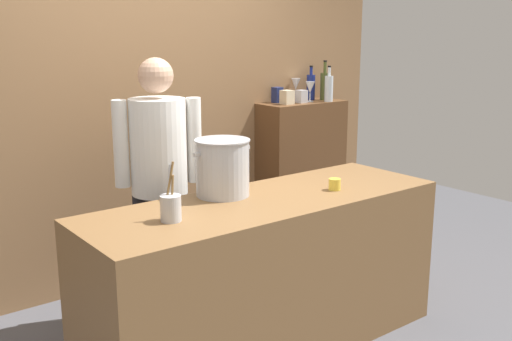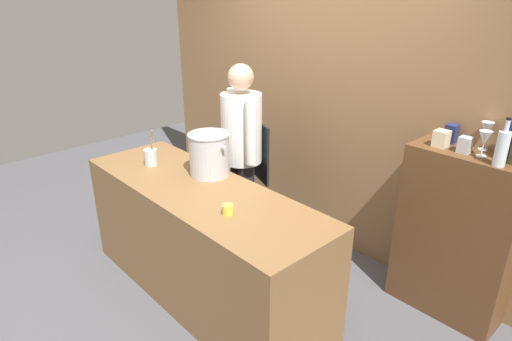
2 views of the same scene
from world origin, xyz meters
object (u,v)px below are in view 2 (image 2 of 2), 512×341
object	(u,v)px
wine_glass_short	(485,139)
utensil_crock	(151,157)
chef	(242,147)
wine_bottle_clear	(502,148)
butter_jar	(228,210)
spice_tin_silver	(465,145)
wine_bottle_cobalt	(510,140)
wine_glass_wide	(487,130)
spice_tin_cream	(441,139)
stockpot_large	(209,154)
spice_tin_navy	(451,134)

from	to	relation	value
wine_glass_short	utensil_crock	bearing A→B (deg)	-149.52
chef	wine_bottle_clear	world-z (taller)	chef
butter_jar	spice_tin_silver	bearing A→B (deg)	55.45
wine_bottle_cobalt	wine_glass_wide	xyz separation A→B (m)	(-0.15, 0.03, 0.02)
wine_bottle_cobalt	spice_tin_cream	world-z (taller)	wine_bottle_cobalt
wine_bottle_clear	wine_glass_short	distance (m)	0.16
spice_tin_silver	wine_bottle_cobalt	bearing A→B (deg)	29.05
utensil_crock	wine_glass_short	bearing A→B (deg)	30.48
wine_bottle_clear	wine_glass_short	bearing A→B (deg)	147.40
chef	spice_tin_silver	xyz separation A→B (m)	(1.60, 0.49, 0.32)
wine_bottle_clear	spice_tin_cream	distance (m)	0.40
utensil_crock	wine_glass_wide	xyz separation A→B (m)	(1.98, 1.32, 0.40)
chef	spice_tin_silver	distance (m)	1.71
stockpot_large	wine_glass_wide	distance (m)	1.89
spice_tin_navy	wine_bottle_cobalt	bearing A→B (deg)	-1.79
spice_tin_cream	spice_tin_silver	bearing A→B (deg)	0.31
butter_jar	utensil_crock	bearing A→B (deg)	175.84
stockpot_large	wine_glass_short	size ratio (longest dim) A/B	2.23
wine_glass_short	spice_tin_silver	distance (m)	0.12
wine_glass_short	spice_tin_navy	distance (m)	0.29
butter_jar	wine_glass_wide	world-z (taller)	wine_glass_wide
spice_tin_silver	spice_tin_cream	xyz separation A→B (m)	(-0.16, -0.00, 0.00)
chef	stockpot_large	xyz separation A→B (m)	(0.15, -0.46, 0.10)
wine_glass_wide	spice_tin_silver	bearing A→B (deg)	-113.22
wine_glass_wide	spice_tin_cream	size ratio (longest dim) A/B	1.69
utensil_crock	wine_bottle_cobalt	distance (m)	2.52
wine_bottle_cobalt	spice_tin_silver	bearing A→B (deg)	-150.95
stockpot_large	spice_tin_navy	size ratio (longest dim) A/B	2.95
utensil_crock	spice_tin_navy	size ratio (longest dim) A/B	2.31
chef	wine_glass_wide	world-z (taller)	chef
stockpot_large	wine_glass_short	bearing A→B (deg)	31.73
spice_tin_cream	wine_bottle_clear	bearing A→B (deg)	-10.54
wine_glass_wide	spice_tin_silver	size ratio (longest dim) A/B	1.81
wine_bottle_clear	spice_tin_silver	distance (m)	0.26
wine_bottle_cobalt	spice_tin_cream	bearing A→B (deg)	-162.17
butter_jar	wine_bottle_cobalt	bearing A→B (deg)	51.91
stockpot_large	utensil_crock	bearing A→B (deg)	-153.90
wine_bottle_clear	spice_tin_navy	distance (m)	0.44
wine_bottle_clear	spice_tin_cream	size ratio (longest dim) A/B	2.65
spice_tin_silver	wine_glass_wide	bearing A→B (deg)	66.78
butter_jar	spice_tin_cream	world-z (taller)	spice_tin_cream
chef	wine_bottle_cobalt	size ratio (longest dim) A/B	5.74
wine_glass_wide	chef	bearing A→B (deg)	-159.11
stockpot_large	spice_tin_navy	xyz separation A→B (m)	(1.30, 1.08, 0.23)
butter_jar	spice_tin_silver	size ratio (longest dim) A/B	0.68
stockpot_large	utensil_crock	distance (m)	0.53
utensil_crock	wine_bottle_clear	distance (m)	2.45
chef	wine_glass_wide	distance (m)	1.83
wine_bottle_clear	wine_bottle_cobalt	xyz separation A→B (m)	(-0.03, 0.19, -0.00)
utensil_crock	butter_jar	xyz separation A→B (m)	(1.05, -0.08, -0.04)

